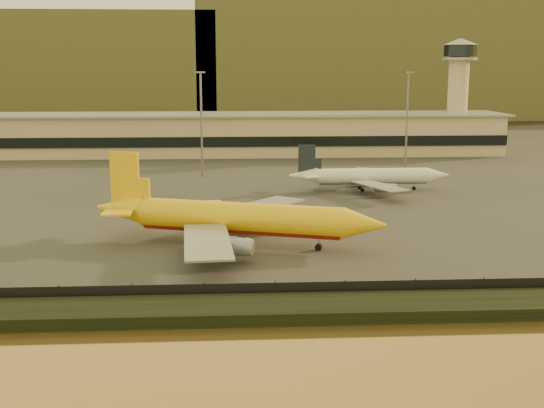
{
  "coord_description": "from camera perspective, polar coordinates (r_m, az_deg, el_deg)",
  "views": [
    {
      "loc": [
        -2.71,
        -86.33,
        25.9
      ],
      "look_at": [
        3.12,
        12.0,
        6.51
      ],
      "focal_mm": 45.0,
      "sensor_mm": 36.0,
      "label": 1
    }
  ],
  "objects": [
    {
      "name": "perimeter_fence",
      "position": [
        77.4,
        -1.22,
        -7.4
      ],
      "size": [
        300.0,
        0.05,
        2.2
      ],
      "primitive_type": "cube",
      "color": "black",
      "rests_on": "tarmac"
    },
    {
      "name": "tarmac",
      "position": [
        183.18,
        -2.52,
        3.03
      ],
      "size": [
        320.0,
        220.0,
        0.2
      ],
      "primitive_type": "cube",
      "color": "#2D2D2D",
      "rests_on": "ground"
    },
    {
      "name": "ground",
      "position": [
        90.18,
        -1.54,
        -5.56
      ],
      "size": [
        900.0,
        900.0,
        0.0
      ],
      "primitive_type": "plane",
      "color": "black",
      "rests_on": "ground"
    },
    {
      "name": "white_narrowbody_jet",
      "position": [
        149.19,
        8.18,
        2.27
      ],
      "size": [
        34.9,
        34.19,
        10.06
      ],
      "rotation": [
        0.0,
        0.0,
        0.01
      ],
      "color": "white",
      "rests_on": "tarmac"
    },
    {
      "name": "terminal_building",
      "position": [
        213.12,
        -6.59,
        5.77
      ],
      "size": [
        202.0,
        25.0,
        12.6
      ],
      "color": "tan",
      "rests_on": "tarmac"
    },
    {
      "name": "control_tower",
      "position": [
        229.21,
        15.32,
        9.69
      ],
      "size": [
        11.2,
        11.2,
        35.5
      ],
      "color": "tan",
      "rests_on": "tarmac"
    },
    {
      "name": "gse_vehicle_white",
      "position": [
        127.8,
        -5.12,
        -0.12
      ],
      "size": [
        3.96,
        2.29,
        1.68
      ],
      "primitive_type": "cube",
      "rotation": [
        0.0,
        0.0,
        0.17
      ],
      "color": "white",
      "rests_on": "tarmac"
    },
    {
      "name": "dhl_cargo_jet",
      "position": [
        101.37,
        -3.11,
        -1.23
      ],
      "size": [
        44.03,
        41.97,
        13.46
      ],
      "rotation": [
        0.0,
        0.0,
        -0.32
      ],
      "color": "yellow",
      "rests_on": "tarmac"
    },
    {
      "name": "apron_light_masts",
      "position": [
        162.62,
        2.89,
        7.53
      ],
      "size": [
        152.2,
        12.2,
        25.4
      ],
      "color": "slate",
      "rests_on": "tarmac"
    },
    {
      "name": "embankment",
      "position": [
        73.82,
        -1.1,
        -8.82
      ],
      "size": [
        320.0,
        7.0,
        1.4
      ],
      "primitive_type": "cube",
      "color": "black",
      "rests_on": "ground"
    },
    {
      "name": "gse_vehicle_yellow",
      "position": [
        113.07,
        2.39,
        -1.53
      ],
      "size": [
        4.52,
        3.16,
        1.86
      ],
      "primitive_type": "cube",
      "rotation": [
        0.0,
        0.0,
        -0.35
      ],
      "color": "yellow",
      "rests_on": "tarmac"
    },
    {
      "name": "distant_hills",
      "position": [
        426.75,
        -5.94,
        11.82
      ],
      "size": [
        470.0,
        160.0,
        70.0
      ],
      "color": "brown",
      "rests_on": "ground"
    }
  ]
}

